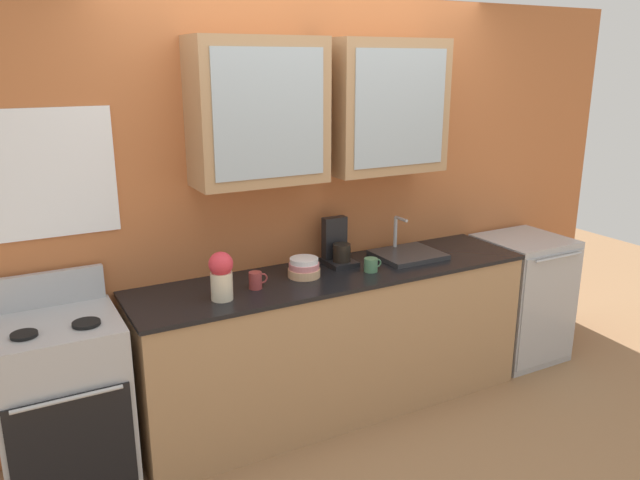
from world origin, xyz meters
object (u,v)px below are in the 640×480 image
stove_range (64,405)px  sink_faucet (408,254)px  bowl_stack (304,268)px  dishwasher (520,298)px  coffee_maker (338,247)px  cup_near_bowls (256,280)px  cup_near_sink (371,265)px  vase (221,275)px

stove_range → sink_faucet: sink_faucet is taller
bowl_stack → sink_faucet: bearing=1.6°
dishwasher → coffee_maker: bearing=174.5°
cup_near_bowls → coffee_maker: coffee_maker is taller
sink_faucet → dishwasher: (1.01, -0.05, -0.47)m
sink_faucet → cup_near_sink: bearing=-160.3°
bowl_stack → vase: size_ratio=0.72×
sink_faucet → cup_near_bowls: bearing=-176.2°
sink_faucet → coffee_maker: bearing=168.7°
stove_range → coffee_maker: bearing=4.8°
stove_range → sink_faucet: size_ratio=2.66×
cup_near_sink → cup_near_bowls: cup_near_bowls is taller
bowl_stack → vase: vase is taller
stove_range → bowl_stack: (1.37, 0.02, 0.50)m
cup_near_bowls → coffee_maker: size_ratio=0.38×
bowl_stack → cup_near_sink: (0.40, -0.11, -0.01)m
stove_range → vase: (0.83, -0.09, 0.59)m
cup_near_sink → dishwasher: size_ratio=0.13×
vase → cup_near_sink: size_ratio=2.27×
sink_faucet → bowl_stack: sink_faucet is taller
stove_range → cup_near_bowls: size_ratio=9.92×
stove_range → dishwasher: stove_range is taller
cup_near_sink → coffee_maker: size_ratio=0.40×
stove_range → cup_near_sink: (1.77, -0.09, 0.49)m
coffee_maker → vase: bearing=-164.6°
cup_near_sink → vase: bearing=-179.5°
sink_faucet → bowl_stack: 0.76m
bowl_stack → cup_near_bowls: 0.33m
vase → cup_near_sink: bearing=0.5°
sink_faucet → coffee_maker: coffee_maker is taller
sink_faucet → dishwasher: sink_faucet is taller
sink_faucet → cup_near_bowls: sink_faucet is taller
cup_near_sink → cup_near_bowls: 0.73m
cup_near_bowls → dishwasher: size_ratio=0.12×
bowl_stack → vase: 0.57m
sink_faucet → stove_range: bearing=-178.8°
coffee_maker → cup_near_sink: bearing=-65.5°
bowl_stack → cup_near_bowls: bowl_stack is taller
stove_range → vase: size_ratio=4.15×
coffee_maker → cup_near_bowls: bearing=-165.0°
bowl_stack → dishwasher: bowl_stack is taller
sink_faucet → coffee_maker: size_ratio=1.41×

